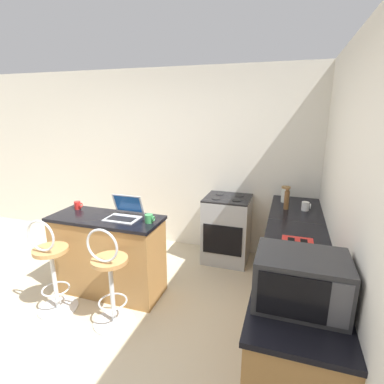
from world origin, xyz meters
name	(u,v)px	position (x,y,z in m)	size (l,w,h in m)	color
ground_plane	(81,347)	(0.00, 0.00, 0.00)	(20.00, 20.00, 0.00)	#BCAD8E
wall_back	(175,161)	(0.00, 2.34, 1.30)	(12.00, 0.06, 2.60)	silver
wall_right	(364,244)	(2.05, 0.00, 1.30)	(0.06, 12.00, 2.60)	silver
breakfast_bar	(108,255)	(-0.24, 0.84, 0.45)	(1.24, 0.51, 0.90)	#9E703D
counter_right	(293,282)	(1.74, 0.90, 0.45)	(0.59, 2.84, 0.90)	#9E703D
bar_stool_near	(52,268)	(-0.58, 0.36, 0.49)	(0.40, 0.40, 1.03)	silver
bar_stool_far	(110,280)	(0.10, 0.36, 0.49)	(0.40, 0.40, 1.03)	silver
laptop	(125,212)	(-0.03, 0.90, 0.96)	(0.35, 0.30, 0.24)	#B7BABF
microwave	(301,281)	(1.73, -0.10, 1.06)	(0.52, 0.39, 0.32)	#2D2D30
toaster	(297,255)	(1.72, 0.39, 0.99)	(0.25, 0.29, 0.17)	red
stove_range	(227,229)	(0.88, 2.00, 0.45)	(0.60, 0.57, 0.91)	#9EA3A8
mug_green	(149,219)	(0.29, 0.84, 0.95)	(0.10, 0.08, 0.09)	#338447
mug_white	(306,206)	(1.84, 1.76, 0.95)	(0.10, 0.08, 0.10)	white
mug_red	(78,205)	(-0.70, 0.98, 0.95)	(0.09, 0.07, 0.09)	red
storage_jar	(285,194)	(1.60, 2.03, 1.00)	(0.11, 0.11, 0.20)	silver
pepper_mill	(287,199)	(1.62, 1.73, 1.02)	(0.06, 0.06, 0.26)	brown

